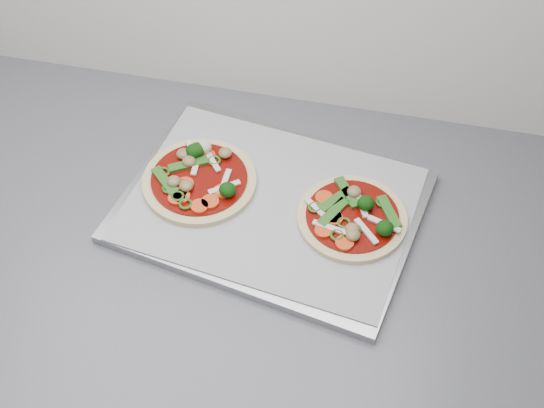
# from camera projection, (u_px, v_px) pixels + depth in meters

# --- Properties ---
(base_cabinet) EXTENTS (3.60, 0.60, 0.86)m
(base_cabinet) POSITION_uv_depth(u_px,v_px,m) (242.00, 392.00, 1.41)
(base_cabinet) COLOR silver
(base_cabinet) RESTS_ON ground
(countertop) EXTENTS (3.60, 0.60, 0.04)m
(countertop) POSITION_uv_depth(u_px,v_px,m) (232.00, 248.00, 1.06)
(countertop) COLOR #55555C
(countertop) RESTS_ON base_cabinet
(baking_tray) EXTENTS (0.46, 0.37, 0.01)m
(baking_tray) POSITION_uv_depth(u_px,v_px,m) (271.00, 207.00, 1.08)
(baking_tray) COLOR #97979C
(baking_tray) RESTS_ON countertop
(parchment) EXTENTS (0.43, 0.34, 0.00)m
(parchment) POSITION_uv_depth(u_px,v_px,m) (271.00, 203.00, 1.07)
(parchment) COLOR #99999E
(parchment) RESTS_ON baking_tray
(pizza_left) EXTENTS (0.19, 0.19, 0.03)m
(pizza_left) POSITION_uv_depth(u_px,v_px,m) (199.00, 177.00, 1.09)
(pizza_left) COLOR #D8B680
(pizza_left) RESTS_ON parchment
(pizza_right) EXTENTS (0.15, 0.15, 0.03)m
(pizza_right) POSITION_uv_depth(u_px,v_px,m) (353.00, 217.00, 1.04)
(pizza_right) COLOR #D8B680
(pizza_right) RESTS_ON parchment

